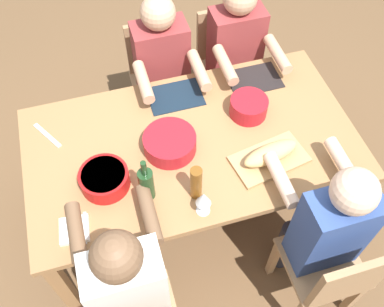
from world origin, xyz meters
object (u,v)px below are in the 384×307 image
(serving_bowl_pasta, at_px, (104,178))
(cutting_board, at_px, (269,159))
(bread_loaf, at_px, (271,153))
(wine_bottle, at_px, (146,184))
(chair_near_center, at_px, (159,73))
(chair_near_left, at_px, (226,59))
(diner_far_left, at_px, (326,225))
(serving_bowl_fruit, at_px, (170,142))
(beer_bottle, at_px, (196,183))
(dining_table, at_px, (192,150))
(diner_far_right, at_px, (127,281))
(diner_near_center, at_px, (163,68))
(wine_glass, at_px, (204,199))
(napkin_stack, at_px, (74,230))
(diner_near_left, at_px, (237,53))
(chair_far_left, at_px, (332,274))
(serving_bowl_salad, at_px, (249,106))

(serving_bowl_pasta, distance_m, cutting_board, 0.87)
(cutting_board, height_order, bread_loaf, bread_loaf)
(bread_loaf, relative_size, wine_bottle, 1.10)
(chair_near_center, bearing_deg, chair_near_left, 180.00)
(diner_far_left, height_order, serving_bowl_fruit, diner_far_left)
(serving_bowl_fruit, bearing_deg, chair_near_left, -126.81)
(beer_bottle, bearing_deg, dining_table, -103.03)
(diner_far_right, bearing_deg, diner_near_center, -111.16)
(chair_near_left, xyz_separation_m, wine_glass, (0.57, 1.26, 0.37))
(diner_far_left, xyz_separation_m, napkin_stack, (1.20, -0.30, 0.05))
(diner_far_left, distance_m, chair_near_left, 1.50)
(dining_table, bearing_deg, napkin_stack, 27.03)
(diner_far_left, xyz_separation_m, serving_bowl_pasta, (1.01, -0.52, 0.10))
(beer_bottle, bearing_deg, diner_near_left, -120.68)
(chair_far_left, bearing_deg, diner_near_left, -90.00)
(diner_near_center, relative_size, bread_loaf, 3.75)
(diner_far_left, relative_size, chair_near_center, 1.41)
(serving_bowl_salad, distance_m, napkin_stack, 1.16)
(chair_near_left, distance_m, beer_bottle, 1.35)
(diner_far_right, bearing_deg, napkin_stack, -57.45)
(chair_far_left, bearing_deg, wine_glass, -35.67)
(serving_bowl_pasta, bearing_deg, diner_near_center, -122.66)
(bread_loaf, bearing_deg, napkin_stack, 6.41)
(cutting_board, bearing_deg, dining_table, -32.98)
(serving_bowl_salad, bearing_deg, diner_near_left, -103.86)
(chair_near_center, xyz_separation_m, diner_near_center, (0.00, 0.18, 0.21))
(serving_bowl_fruit, bearing_deg, diner_near_center, -100.93)
(diner_near_left, height_order, bread_loaf, diner_near_left)
(cutting_board, bearing_deg, serving_bowl_pasta, -6.62)
(wine_bottle, xyz_separation_m, wine_glass, (-0.24, 0.17, 0.01))
(wine_bottle, height_order, wine_glass, wine_bottle)
(bread_loaf, relative_size, napkin_stack, 2.29)
(dining_table, relative_size, chair_near_center, 2.16)
(serving_bowl_pasta, bearing_deg, serving_bowl_salad, -164.35)
(diner_far_right, relative_size, wine_glass, 7.23)
(chair_far_left, bearing_deg, diner_far_right, -10.32)
(serving_bowl_pasta, bearing_deg, dining_table, -165.04)
(dining_table, height_order, napkin_stack, napkin_stack)
(dining_table, xyz_separation_m, chair_near_center, (0.00, -0.83, -0.18))
(diner_far_right, bearing_deg, wine_bottle, -116.43)
(chair_near_left, height_order, chair_near_center, same)
(diner_far_left, xyz_separation_m, bread_loaf, (0.14, -0.42, 0.11))
(diner_far_left, bearing_deg, chair_far_left, 90.00)
(chair_far_left, distance_m, diner_near_center, 1.58)
(wine_bottle, distance_m, beer_bottle, 0.24)
(serving_bowl_salad, xyz_separation_m, serving_bowl_pasta, (0.87, 0.24, -0.01))
(diner_far_right, distance_m, diner_near_center, 1.40)
(diner_far_left, distance_m, wine_bottle, 0.92)
(chair_near_left, bearing_deg, cutting_board, 82.46)
(chair_near_left, relative_size, serving_bowl_fruit, 2.96)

